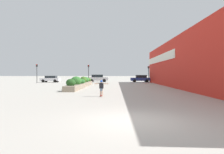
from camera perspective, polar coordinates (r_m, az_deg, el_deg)
ground_plane at (r=8.06m, az=5.94°, el=-12.24°), size 300.00×300.00×0.00m
building_wall_right at (r=25.62m, az=18.63°, el=4.03°), size 0.67×39.20×6.46m
planter_box at (r=27.52m, az=-8.78°, el=-1.83°), size 1.43×15.10×1.52m
skateboard at (r=16.12m, az=-3.05°, el=-5.37°), size 0.26×0.64×0.09m
skateboarder at (r=16.05m, az=-3.05°, el=-2.64°), size 1.15×0.25×1.23m
car_leftmost at (r=44.55m, az=-4.00°, el=-0.33°), size 4.45×1.84×1.64m
car_center_left at (r=48.01m, az=21.20°, el=-0.37°), size 4.45×1.96×1.48m
car_center_right at (r=44.02m, az=8.14°, el=-0.41°), size 4.23×1.94×1.56m
car_rightmost at (r=44.77m, az=-17.14°, el=-0.51°), size 4.04×1.98×1.39m
traffic_light_left at (r=39.00m, az=-6.74°, el=1.79°), size 0.28×0.30×3.56m
traffic_light_right at (r=39.62m, az=10.38°, el=1.57°), size 0.28×0.30×3.34m
traffic_light_far_left at (r=41.54m, az=-20.68°, el=1.77°), size 0.28×0.30×3.67m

